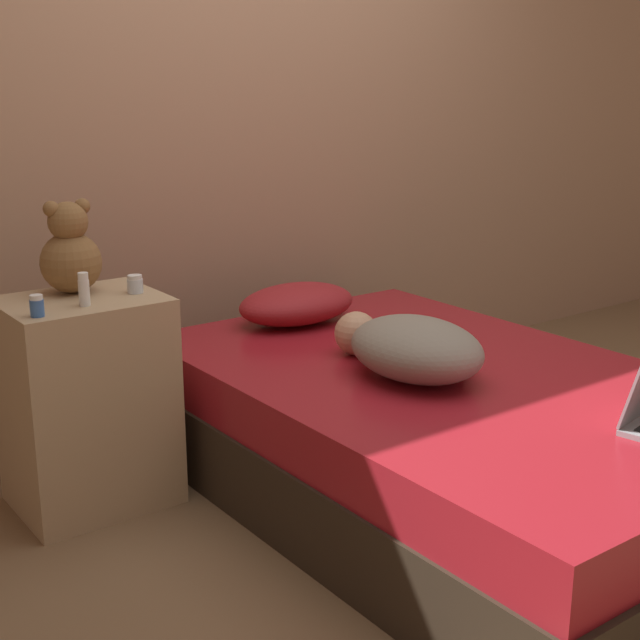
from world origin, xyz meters
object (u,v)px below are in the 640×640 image
person_lying (411,347)px  teddy_bear (70,253)px  bottle_blue (37,306)px  pillow (297,304)px  bottle_clear (135,284)px  bottle_white (84,290)px

person_lying → teddy_bear: size_ratio=2.06×
person_lying → bottle_blue: bearing=154.1°
person_lying → pillow: bearing=85.0°
bottle_blue → bottle_clear: bearing=15.6°
teddy_bear → bottle_clear: bearing=-38.1°
bottle_clear → bottle_white: (-0.20, -0.06, 0.02)m
person_lying → bottle_white: 1.05m
bottle_blue → person_lying: bearing=-26.1°
teddy_bear → person_lying: bearing=-41.4°
teddy_bear → bottle_white: teddy_bear is taller
person_lying → bottle_blue: 1.17m
pillow → bottle_white: bottle_white is taller
bottle_clear → teddy_bear: bearing=141.9°
pillow → bottle_clear: bearing=-169.9°
person_lying → bottle_white: size_ratio=6.00×
teddy_bear → bottle_blue: size_ratio=4.65×
pillow → person_lying: bearing=-95.2°
bottle_blue → pillow: bearing=12.0°
person_lying → bottle_white: bearing=148.2°
person_lying → bottle_blue: (-1.03, 0.51, 0.19)m
person_lying → bottle_clear: size_ratio=10.63×
pillow → bottle_white: bearing=-168.3°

